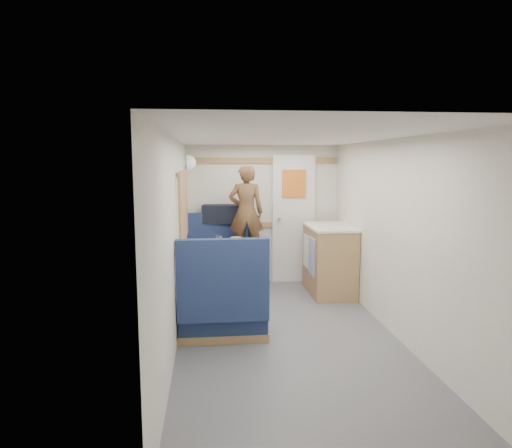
{
  "coord_description": "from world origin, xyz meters",
  "views": [
    {
      "loc": [
        -0.77,
        -4.31,
        1.78
      ],
      "look_at": [
        -0.23,
        0.9,
        1.05
      ],
      "focal_mm": 32.0,
      "sensor_mm": 36.0,
      "label": 1
    }
  ],
  "objects": [
    {
      "name": "cheese_block",
      "position": [
        -0.65,
        0.75,
        0.76
      ],
      "size": [
        0.12,
        0.09,
        0.04
      ],
      "primitive_type": "cube",
      "rotation": [
        0.0,
        0.0,
        0.27
      ],
      "color": "#DAD37E",
      "rests_on": "tray"
    },
    {
      "name": "person",
      "position": [
        -0.28,
        1.77,
        1.09
      ],
      "size": [
        0.48,
        0.33,
        1.28
      ],
      "primitive_type": "imported",
      "rotation": [
        0.0,
        0.0,
        3.08
      ],
      "color": "brown",
      "rests_on": "bench_far"
    },
    {
      "name": "dome_light",
      "position": [
        -1.04,
        1.85,
        1.75
      ],
      "size": [
        0.2,
        0.2,
        0.2
      ],
      "primitive_type": "sphere",
      "color": "white",
      "rests_on": "wall_left"
    },
    {
      "name": "tumbler_left",
      "position": [
        -0.83,
        0.62,
        0.78
      ],
      "size": [
        0.07,
        0.07,
        0.11
      ],
      "primitive_type": "cylinder",
      "color": "silver",
      "rests_on": "dinette_table"
    },
    {
      "name": "orange_fruit",
      "position": [
        -0.46,
        0.95,
        0.77
      ],
      "size": [
        0.07,
        0.07,
        0.07
      ],
      "primitive_type": "sphere",
      "color": "#D55409",
      "rests_on": "tray"
    },
    {
      "name": "tumbler_mid",
      "position": [
        -0.66,
        1.37,
        0.78
      ],
      "size": [
        0.07,
        0.07,
        0.12
      ],
      "primitive_type": "cylinder",
      "color": "white",
      "rests_on": "dinette_table"
    },
    {
      "name": "ledge",
      "position": [
        -0.65,
        2.12,
        0.88
      ],
      "size": [
        0.9,
        0.14,
        0.04
      ],
      "primitive_type": "cube",
      "color": "#906541",
      "rests_on": "bench_far"
    },
    {
      "name": "wine_glass",
      "position": [
        -0.68,
        0.98,
        0.84
      ],
      "size": [
        0.08,
        0.08,
        0.17
      ],
      "color": "white",
      "rests_on": "dinette_table"
    },
    {
      "name": "wall_back",
      "position": [
        0.0,
        2.25,
        1.0
      ],
      "size": [
        2.2,
        0.02,
        2.0
      ],
      "primitive_type": "cube",
      "color": "silver",
      "rests_on": "floor"
    },
    {
      "name": "tray",
      "position": [
        -0.48,
        0.76,
        0.73
      ],
      "size": [
        0.27,
        0.35,
        0.02
      ],
      "primitive_type": "cube",
      "rotation": [
        0.0,
        0.0,
        -0.03
      ],
      "color": "silver",
      "rests_on": "dinette_table"
    },
    {
      "name": "salt_grinder",
      "position": [
        -0.75,
        0.88,
        0.76
      ],
      "size": [
        0.03,
        0.03,
        0.09
      ],
      "primitive_type": "cylinder",
      "color": "white",
      "rests_on": "dinette_table"
    },
    {
      "name": "rear_door",
      "position": [
        0.45,
        2.22,
        0.97
      ],
      "size": [
        0.62,
        0.12,
        1.86
      ],
      "color": "white",
      "rests_on": "wall_back"
    },
    {
      "name": "oak_trim_low",
      "position": [
        0.0,
        2.23,
        0.85
      ],
      "size": [
        2.15,
        0.02,
        0.08
      ],
      "primitive_type": "cube",
      "color": "#906541",
      "rests_on": "wall_back"
    },
    {
      "name": "wall_left",
      "position": [
        -1.1,
        0.0,
        1.0
      ],
      "size": [
        0.02,
        4.5,
        2.0
      ],
      "primitive_type": "cube",
      "color": "silver",
      "rests_on": "floor"
    },
    {
      "name": "duffel_bag",
      "position": [
        -0.59,
        2.12,
        1.03
      ],
      "size": [
        0.58,
        0.34,
        0.26
      ],
      "primitive_type": "cube",
      "rotation": [
        0.0,
        0.0,
        -0.15
      ],
      "color": "black",
      "rests_on": "ledge"
    },
    {
      "name": "oak_trim_high",
      "position": [
        0.0,
        2.23,
        1.78
      ],
      "size": [
        2.15,
        0.02,
        0.08
      ],
      "primitive_type": "cube",
      "color": "#906541",
      "rests_on": "wall_back"
    },
    {
      "name": "floor",
      "position": [
        0.0,
        0.0,
        0.0
      ],
      "size": [
        4.5,
        4.5,
        0.0
      ],
      "primitive_type": "plane",
      "color": "#515156",
      "rests_on": "ground"
    },
    {
      "name": "ceiling",
      "position": [
        0.0,
        0.0,
        2.0
      ],
      "size": [
        4.5,
        4.5,
        0.0
      ],
      "primitive_type": "plane",
      "rotation": [
        3.14,
        0.0,
        0.0
      ],
      "color": "silver",
      "rests_on": "wall_back"
    },
    {
      "name": "dinette_table",
      "position": [
        -0.65,
        1.0,
        0.57
      ],
      "size": [
        0.62,
        0.92,
        0.72
      ],
      "color": "white",
      "rests_on": "floor"
    },
    {
      "name": "galley_counter",
      "position": [
        0.82,
        1.55,
        0.47
      ],
      "size": [
        0.57,
        0.92,
        0.92
      ],
      "color": "#906541",
      "rests_on": "floor"
    },
    {
      "name": "beer_glass",
      "position": [
        -0.43,
        0.97,
        0.77
      ],
      "size": [
        0.07,
        0.07,
        0.1
      ],
      "primitive_type": "cylinder",
      "color": "brown",
      "rests_on": "dinette_table"
    },
    {
      "name": "bread_loaf",
      "position": [
        -0.43,
        1.35,
        0.77
      ],
      "size": [
        0.17,
        0.25,
        0.09
      ],
      "primitive_type": "cube",
      "rotation": [
        0.0,
        0.0,
        0.21
      ],
      "color": "brown",
      "rests_on": "dinette_table"
    },
    {
      "name": "bench_far",
      "position": [
        -0.65,
        1.86,
        0.3
      ],
      "size": [
        0.9,
        0.59,
        1.05
      ],
      "color": "navy",
      "rests_on": "floor"
    },
    {
      "name": "side_window",
      "position": [
        -1.08,
        1.0,
        1.25
      ],
      "size": [
        0.04,
        1.3,
        0.72
      ],
      "primitive_type": "cube",
      "color": "#B0C1A3",
      "rests_on": "wall_left"
    },
    {
      "name": "wall_right",
      "position": [
        1.1,
        0.0,
        1.0
      ],
      "size": [
        0.02,
        4.5,
        2.0
      ],
      "primitive_type": "cube",
      "color": "silver",
      "rests_on": "floor"
    },
    {
      "name": "bench_near",
      "position": [
        -0.65,
        0.14,
        0.3
      ],
      "size": [
        0.9,
        0.59,
        1.05
      ],
      "color": "navy",
      "rests_on": "floor"
    },
    {
      "name": "pepper_grinder",
      "position": [
        -0.72,
        1.1,
        0.76
      ],
      "size": [
        0.03,
        0.03,
        0.09
      ],
      "primitive_type": "cylinder",
      "color": "black",
      "rests_on": "dinette_table"
    }
  ]
}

